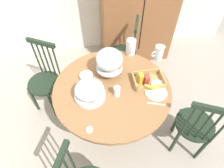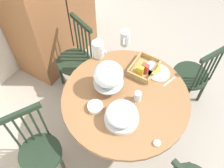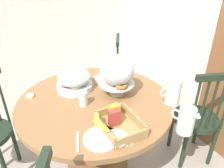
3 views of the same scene
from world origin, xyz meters
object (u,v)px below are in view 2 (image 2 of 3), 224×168
Objects in this scene: china_plate_large at (159,73)px; cereal_bowl at (95,107)px; pastry_stand_with_dome at (108,75)px; orange_juice_pitcher at (98,50)px; fruit_platter_covered at (122,115)px; butter_dish at (157,143)px; milk_pitcher at (125,39)px; drinking_glass at (138,97)px; windsor_chair_near_window at (39,151)px; windsor_chair_facing_door at (192,77)px; cereal_basket at (145,69)px; windsor_chair_far_side at (76,60)px; dining_table at (125,109)px; china_plate_small at (154,66)px.

cereal_bowl is at bearing 154.73° from china_plate_large.
cereal_bowl is at bearing -176.22° from pastry_stand_with_dome.
china_plate_large is at bearing -80.02° from orange_juice_pitcher.
fruit_platter_covered is (-0.23, -0.28, -0.11)m from pastry_stand_with_dome.
milk_pitcher is at bearing 42.69° from butter_dish.
drinking_glass is at bearing -3.79° from fruit_platter_covered.
windsor_chair_near_window is 0.68m from cereal_bowl.
china_plate_large is at bearing 143.82° from windsor_chair_facing_door.
butter_dish is (-1.07, -0.03, 0.30)m from windsor_chair_facing_door.
windsor_chair_near_window is at bearing 157.10° from cereal_basket.
windsor_chair_near_window is 16.25× the size of butter_dish.
cereal_basket is at bearing 136.75° from windsor_chair_facing_door.
windsor_chair_far_side reaches higher than milk_pitcher.
dining_table is 20.05× the size of butter_dish.
pastry_stand_with_dome is 0.31m from cereal_bowl.
dining_table is at bearing -35.27° from cereal_bowl.
china_plate_large is at bearing -109.97° from milk_pitcher.
pastry_stand_with_dome reaches higher than windsor_chair_facing_door.
milk_pitcher is (1.37, -0.12, 0.37)m from windsor_chair_near_window.
china_plate_small is 0.76m from cereal_bowl.
pastry_stand_with_dome reaches higher than butter_dish.
butter_dish is at bearing -114.11° from windsor_chair_far_side.
dining_table is 0.45m from cereal_basket.
drinking_glass reaches higher than dining_table.
milk_pitcher is at bearing 38.73° from drinking_glass.
cereal_basket reaches higher than cereal_bowl.
pastry_stand_with_dome reaches higher than windsor_chair_far_side.
orange_juice_pitcher reaches higher than china_plate_large.
drinking_glass is at bearing -106.60° from windsor_chair_far_side.
china_plate_large reaches higher than dining_table.
windsor_chair_far_side is 1.03m from china_plate_large.
windsor_chair_far_side is (-0.49, 1.26, 0.00)m from windsor_chair_facing_door.
windsor_chair_far_side reaches higher than butter_dish.
cereal_bowl is 0.62m from butter_dish.
windsor_chair_far_side reaches higher than cereal_basket.
cereal_bowl is (-0.67, 0.31, 0.02)m from china_plate_large.
orange_juice_pitcher is 1.40× the size of cereal_bowl.
fruit_platter_covered is 1.54× the size of orange_juice_pitcher.
cereal_bowl is (0.52, -0.29, 0.31)m from windsor_chair_near_window.
dining_table is at bearing -91.35° from pastry_stand_with_dome.
china_plate_large is (0.11, -0.99, 0.29)m from windsor_chair_far_side.
windsor_chair_near_window and windsor_chair_facing_door have the same top height.
cereal_basket is at bearing 111.50° from china_plate_large.
windsor_chair_near_window is at bearing 118.90° from butter_dish.
dining_table is 0.91m from windsor_chair_far_side.
butter_dish is at bearing -61.10° from windsor_chair_near_window.
cereal_bowl is at bearing 161.49° from china_plate_small.
dining_table is at bearing -110.26° from windsor_chair_far_side.
fruit_platter_covered is 0.60m from cereal_basket.
cereal_basket is at bearing -29.29° from pastry_stand_with_dome.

